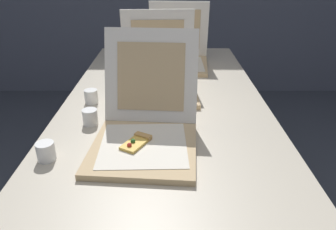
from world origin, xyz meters
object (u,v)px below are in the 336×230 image
at_px(cup_white_near_center, 89,117).
at_px(pizza_box_front, 144,130).
at_px(cup_white_mid, 90,97).
at_px(cup_white_near_left, 44,152).
at_px(pizza_box_middle, 158,82).
at_px(table, 163,121).
at_px(pizza_box_back, 176,57).

bearing_deg(cup_white_near_center, pizza_box_front, -33.04).
relative_size(cup_white_mid, cup_white_near_left, 1.00).
height_order(pizza_box_middle, cup_white_near_left, pizza_box_middle).
relative_size(table, pizza_box_back, 5.47).
distance_m(pizza_box_middle, cup_white_near_center, 0.43).
height_order(pizza_box_middle, pizza_box_back, pizza_box_middle).
bearing_deg(pizza_box_middle, cup_white_near_center, -130.57).
xyz_separation_m(pizza_box_back, cup_white_near_center, (-0.37, -0.77, -0.02)).
distance_m(table, cup_white_near_left, 0.54).
relative_size(pizza_box_front, pizza_box_back, 1.26).
relative_size(cup_white_near_center, cup_white_near_left, 1.00).
bearing_deg(cup_white_near_left, cup_white_near_center, 70.20).
bearing_deg(pizza_box_middle, table, -84.96).
bearing_deg(cup_white_mid, pizza_box_front, -53.00).
bearing_deg(pizza_box_middle, pizza_box_front, -96.81).
xyz_separation_m(pizza_box_middle, cup_white_near_left, (-0.36, -0.59, -0.02)).
xyz_separation_m(table, cup_white_mid, (-0.34, 0.09, 0.08)).
height_order(table, cup_white_near_left, cup_white_near_left).
height_order(table, pizza_box_back, pizza_box_back).
bearing_deg(cup_white_mid, pizza_box_back, 53.98).
bearing_deg(pizza_box_back, cup_white_near_left, -109.36).
bearing_deg(pizza_box_middle, pizza_box_back, 73.74).
bearing_deg(cup_white_mid, pizza_box_middle, 23.22).
xyz_separation_m(table, cup_white_near_left, (-0.39, -0.37, 0.08)).
height_order(table, cup_white_near_center, cup_white_near_center).
relative_size(pizza_box_middle, cup_white_near_center, 6.01).
relative_size(pizza_box_back, cup_white_near_left, 6.18).
height_order(pizza_box_middle, cup_white_mid, pizza_box_middle).
distance_m(pizza_box_back, cup_white_near_left, 1.12).
height_order(pizza_box_front, cup_white_near_center, pizza_box_front).
xyz_separation_m(pizza_box_back, cup_white_near_left, (-0.46, -1.03, -0.02)).
height_order(pizza_box_front, pizza_box_back, pizza_box_back).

